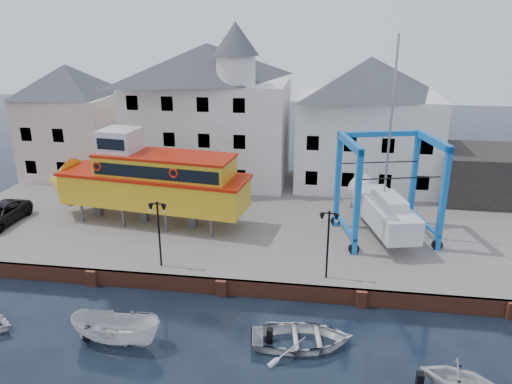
# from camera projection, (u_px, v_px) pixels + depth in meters

# --- Properties ---
(ground) EXTENTS (140.00, 140.00, 0.00)m
(ground) POSITION_uv_depth(u_px,v_px,m) (222.00, 295.00, 29.18)
(ground) COLOR black
(ground) RESTS_ON ground
(hardstanding) EXTENTS (44.00, 22.00, 1.00)m
(hardstanding) POSITION_uv_depth(u_px,v_px,m) (251.00, 216.00, 39.26)
(hardstanding) COLOR #615C58
(hardstanding) RESTS_ON ground
(quay_wall) EXTENTS (44.00, 0.47, 1.00)m
(quay_wall) POSITION_uv_depth(u_px,v_px,m) (222.00, 287.00, 29.11)
(quay_wall) COLOR brown
(quay_wall) RESTS_ON ground
(building_pink) EXTENTS (8.00, 7.00, 10.30)m
(building_pink) POSITION_uv_depth(u_px,v_px,m) (71.00, 121.00, 46.37)
(building_pink) COLOR #CAA89A
(building_pink) RESTS_ON hardstanding
(building_white_main) EXTENTS (14.00, 8.30, 14.00)m
(building_white_main) POSITION_uv_depth(u_px,v_px,m) (210.00, 111.00, 44.52)
(building_white_main) COLOR silver
(building_white_main) RESTS_ON hardstanding
(building_white_right) EXTENTS (12.00, 8.00, 11.20)m
(building_white_right) POSITION_uv_depth(u_px,v_px,m) (367.00, 123.00, 43.42)
(building_white_right) COLOR silver
(building_white_right) RESTS_ON hardstanding
(shed_dark) EXTENTS (8.00, 7.00, 4.00)m
(shed_dark) POSITION_uv_depth(u_px,v_px,m) (488.00, 174.00, 41.39)
(shed_dark) COLOR black
(shed_dark) RESTS_ON hardstanding
(lamp_post_left) EXTENTS (1.12, 0.32, 4.20)m
(lamp_post_left) POSITION_uv_depth(u_px,v_px,m) (158.00, 218.00, 29.45)
(lamp_post_left) COLOR black
(lamp_post_left) RESTS_ON hardstanding
(lamp_post_right) EXTENTS (1.12, 0.32, 4.20)m
(lamp_post_right) POSITION_uv_depth(u_px,v_px,m) (329.00, 228.00, 28.07)
(lamp_post_right) COLOR black
(lamp_post_right) RESTS_ON hardstanding
(tour_boat) EXTENTS (16.11, 5.71, 6.86)m
(tour_boat) POSITION_uv_depth(u_px,v_px,m) (142.00, 180.00, 36.03)
(tour_boat) COLOR #59595E
(tour_boat) RESTS_ON hardstanding
(travel_lift) EXTENTS (7.28, 9.17, 13.42)m
(travel_lift) POSITION_uv_depth(u_px,v_px,m) (382.00, 202.00, 34.46)
(travel_lift) COLOR #1279C4
(travel_lift) RESTS_ON hardstanding
(motorboat_a) EXTENTS (4.80, 2.02, 1.82)m
(motorboat_a) POSITION_uv_depth(u_px,v_px,m) (118.00, 343.00, 24.92)
(motorboat_a) COLOR silver
(motorboat_a) RESTS_ON ground
(motorboat_b) EXTENTS (5.54, 4.33, 1.05)m
(motorboat_b) POSITION_uv_depth(u_px,v_px,m) (302.00, 345.00, 24.78)
(motorboat_b) COLOR silver
(motorboat_b) RESTS_ON ground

